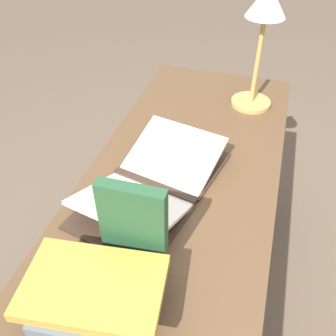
{
  "coord_description": "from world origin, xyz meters",
  "views": [
    {
      "loc": [
        0.82,
        0.22,
        1.53
      ],
      "look_at": [
        0.02,
        -0.03,
        0.82
      ],
      "focal_mm": 40.0,
      "sensor_mm": 36.0,
      "label": 1
    }
  ],
  "objects": [
    {
      "name": "coffee_mug",
      "position": [
        0.27,
        -0.04,
        0.78
      ],
      "size": [
        0.11,
        0.09,
        0.1
      ],
      "rotation": [
        0.0,
        0.0,
        0.35
      ],
      "color": "#B74238",
      "rests_on": "reading_desk"
    },
    {
      "name": "reading_lamp",
      "position": [
        -0.55,
        0.15,
        1.07
      ],
      "size": [
        0.16,
        0.16,
        0.46
      ],
      "color": "tan",
      "rests_on": "reading_desk"
    },
    {
      "name": "open_book",
      "position": [
        0.04,
        -0.07,
        0.76
      ],
      "size": [
        0.58,
        0.4,
        0.09
      ],
      "rotation": [
        0.0,
        0.0,
        -0.21
      ],
      "color": "#38281E",
      "rests_on": "reading_desk"
    },
    {
      "name": "book_stack_tall",
      "position": [
        0.46,
        -0.06,
        0.8
      ],
      "size": [
        0.23,
        0.32,
        0.12
      ],
      "color": "#1E284C",
      "rests_on": "reading_desk"
    },
    {
      "name": "reading_desk",
      "position": [
        0.0,
        0.0,
        0.63
      ],
      "size": [
        1.58,
        0.6,
        0.74
      ],
      "color": "brown",
      "rests_on": "ground_plane"
    },
    {
      "name": "ground_plane",
      "position": [
        0.0,
        0.0,
        0.0
      ],
      "size": [
        12.0,
        12.0,
        0.0
      ],
      "primitive_type": "plane",
      "color": "brown"
    },
    {
      "name": "book_standing_upright",
      "position": [
        0.31,
        -0.02,
        0.87
      ],
      "size": [
        0.04,
        0.16,
        0.27
      ],
      "rotation": [
        0.0,
        0.0,
        0.02
      ],
      "color": "#234C2D",
      "rests_on": "reading_desk"
    }
  ]
}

